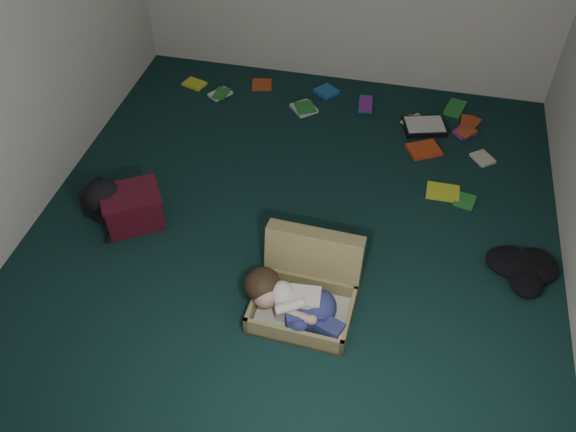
% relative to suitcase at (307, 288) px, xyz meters
% --- Properties ---
extents(floor, '(4.50, 4.50, 0.00)m').
position_rel_suitcase_xyz_m(floor, '(-0.23, 0.60, -0.15)').
color(floor, '#0E2A27').
rests_on(floor, ground).
extents(wall_front, '(4.50, 0.00, 4.50)m').
position_rel_suitcase_xyz_m(wall_front, '(-0.23, -1.65, 1.15)').
color(wall_front, silver).
rests_on(wall_front, ground).
extents(wall_left, '(0.00, 4.50, 4.50)m').
position_rel_suitcase_xyz_m(wall_left, '(-2.23, 0.60, 1.15)').
color(wall_left, silver).
rests_on(wall_left, ground).
extents(suitcase, '(0.70, 0.68, 0.49)m').
position_rel_suitcase_xyz_m(suitcase, '(0.00, 0.00, 0.00)').
color(suitcase, '#948651').
rests_on(suitcase, floor).
extents(person, '(0.72, 0.37, 0.30)m').
position_rel_suitcase_xyz_m(person, '(-0.05, -0.17, 0.04)').
color(person, white).
rests_on(person, suitcase).
extents(maroon_bin, '(0.55, 0.52, 0.30)m').
position_rel_suitcase_xyz_m(maroon_bin, '(-1.46, 0.46, 0.01)').
color(maroon_bin, '#480E1C').
rests_on(maroon_bin, floor).
extents(backpack, '(0.52, 0.46, 0.26)m').
position_rel_suitcase_xyz_m(backpack, '(-1.68, 0.49, -0.02)').
color(backpack, black).
rests_on(backpack, floor).
extents(clothing_pile, '(0.49, 0.43, 0.14)m').
position_rel_suitcase_xyz_m(clothing_pile, '(1.47, 0.55, -0.08)').
color(clothing_pile, black).
rests_on(clothing_pile, floor).
extents(paper_tray, '(0.44, 0.38, 0.05)m').
position_rel_suitcase_xyz_m(paper_tray, '(0.66, 2.17, -0.12)').
color(paper_tray, black).
rests_on(paper_tray, floor).
extents(book_scatter, '(3.04, 1.55, 0.02)m').
position_rel_suitcase_xyz_m(book_scatter, '(0.19, 2.14, -0.14)').
color(book_scatter, yellow).
rests_on(book_scatter, floor).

